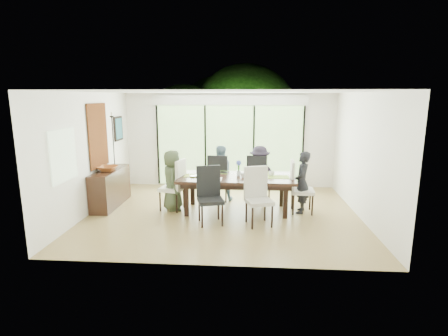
# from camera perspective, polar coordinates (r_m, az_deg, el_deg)

# --- Properties ---
(floor) EXTENTS (6.00, 5.00, 0.01)m
(floor) POSITION_cam_1_polar(r_m,az_deg,el_deg) (7.99, -0.13, -7.44)
(floor) COLOR brown
(floor) RESTS_ON ground
(ceiling) EXTENTS (6.00, 5.00, 0.01)m
(ceiling) POSITION_cam_1_polar(r_m,az_deg,el_deg) (7.55, -0.14, 12.38)
(ceiling) COLOR white
(ceiling) RESTS_ON wall_back
(wall_back) EXTENTS (6.00, 0.02, 2.70)m
(wall_back) POSITION_cam_1_polar(r_m,az_deg,el_deg) (10.13, 0.91, 4.51)
(wall_back) COLOR white
(wall_back) RESTS_ON floor
(wall_front) EXTENTS (6.00, 0.02, 2.70)m
(wall_front) POSITION_cam_1_polar(r_m,az_deg,el_deg) (5.21, -2.15, -2.34)
(wall_front) COLOR silver
(wall_front) RESTS_ON floor
(wall_left) EXTENTS (0.02, 5.00, 2.70)m
(wall_left) POSITION_cam_1_polar(r_m,az_deg,el_deg) (8.42, -21.02, 2.28)
(wall_left) COLOR silver
(wall_left) RESTS_ON floor
(wall_right) EXTENTS (0.02, 5.00, 2.70)m
(wall_right) POSITION_cam_1_polar(r_m,az_deg,el_deg) (8.02, 21.86, 1.78)
(wall_right) COLOR beige
(wall_right) RESTS_ON floor
(glass_doors) EXTENTS (4.20, 0.02, 2.30)m
(glass_doors) POSITION_cam_1_polar(r_m,az_deg,el_deg) (10.11, 0.89, 3.64)
(glass_doors) COLOR #598C3F
(glass_doors) RESTS_ON wall_back
(blinds_header) EXTENTS (4.40, 0.06, 0.28)m
(blinds_header) POSITION_cam_1_polar(r_m,az_deg,el_deg) (10.01, 0.91, 11.03)
(blinds_header) COLOR white
(blinds_header) RESTS_ON wall_back
(mullion_a) EXTENTS (0.05, 0.04, 2.30)m
(mullion_a) POSITION_cam_1_polar(r_m,az_deg,el_deg) (10.43, -10.73, 3.68)
(mullion_a) COLOR black
(mullion_a) RESTS_ON wall_back
(mullion_b) EXTENTS (0.05, 0.04, 2.30)m
(mullion_b) POSITION_cam_1_polar(r_m,az_deg,el_deg) (10.17, -3.06, 3.67)
(mullion_b) COLOR black
(mullion_b) RESTS_ON wall_back
(mullion_c) EXTENTS (0.05, 0.04, 2.30)m
(mullion_c) POSITION_cam_1_polar(r_m,az_deg,el_deg) (10.09, 4.87, 3.58)
(mullion_c) COLOR black
(mullion_c) RESTS_ON wall_back
(mullion_d) EXTENTS (0.05, 0.04, 2.30)m
(mullion_d) POSITION_cam_1_polar(r_m,az_deg,el_deg) (10.21, 12.76, 3.43)
(mullion_d) COLOR black
(mullion_d) RESTS_ON wall_back
(side_window) EXTENTS (0.02, 0.90, 1.00)m
(side_window) POSITION_cam_1_polar(r_m,az_deg,el_deg) (7.33, -24.74, 1.88)
(side_window) COLOR #8CAD7F
(side_window) RESTS_ON wall_left
(deck) EXTENTS (6.00, 1.80, 0.10)m
(deck) POSITION_cam_1_polar(r_m,az_deg,el_deg) (11.26, 1.13, -2.01)
(deck) COLOR brown
(deck) RESTS_ON ground
(rail_top) EXTENTS (6.00, 0.08, 0.06)m
(rail_top) POSITION_cam_1_polar(r_m,az_deg,el_deg) (11.92, 1.34, 1.70)
(rail_top) COLOR brown
(rail_top) RESTS_ON deck
(foliage_left) EXTENTS (3.20, 3.20, 3.20)m
(foliage_left) POSITION_cam_1_polar(r_m,az_deg,el_deg) (13.00, -6.43, 6.42)
(foliage_left) COLOR #14380F
(foliage_left) RESTS_ON ground
(foliage_mid) EXTENTS (4.00, 4.00, 4.00)m
(foliage_mid) POSITION_cam_1_polar(r_m,az_deg,el_deg) (13.36, 3.43, 8.15)
(foliage_mid) COLOR #14380F
(foliage_mid) RESTS_ON ground
(foliage_right) EXTENTS (2.80, 2.80, 2.80)m
(foliage_right) POSITION_cam_1_polar(r_m,az_deg,el_deg) (12.71, 11.53, 5.32)
(foliage_right) COLOR #14380F
(foliage_right) RESTS_ON ground
(foliage_far) EXTENTS (3.60, 3.60, 3.60)m
(foliage_far) POSITION_cam_1_polar(r_m,az_deg,el_deg) (14.11, -0.64, 7.63)
(foliage_far) COLOR #14380F
(foliage_far) RESTS_ON ground
(table_top) EXTENTS (2.62, 1.20, 0.07)m
(table_top) POSITION_cam_1_polar(r_m,az_deg,el_deg) (7.95, 2.03, -1.61)
(table_top) COLOR black
(table_top) RESTS_ON floor
(table_apron) EXTENTS (2.40, 0.98, 0.11)m
(table_apron) POSITION_cam_1_polar(r_m,az_deg,el_deg) (7.98, 2.02, -2.29)
(table_apron) COLOR black
(table_apron) RESTS_ON floor
(table_leg_fl) EXTENTS (0.10, 0.10, 0.75)m
(table_leg_fl) POSITION_cam_1_polar(r_m,az_deg,el_deg) (7.76, -6.14, -5.14)
(table_leg_fl) COLOR black
(table_leg_fl) RESTS_ON floor
(table_leg_fr) EXTENTS (0.10, 0.10, 0.75)m
(table_leg_fr) POSITION_cam_1_polar(r_m,az_deg,el_deg) (7.68, 10.00, -5.42)
(table_leg_fr) COLOR black
(table_leg_fr) RESTS_ON floor
(table_leg_bl) EXTENTS (0.10, 0.10, 0.75)m
(table_leg_bl) POSITION_cam_1_polar(r_m,az_deg,el_deg) (8.57, -5.13, -3.49)
(table_leg_bl) COLOR black
(table_leg_bl) RESTS_ON floor
(table_leg_br) EXTENTS (0.10, 0.10, 0.75)m
(table_leg_br) POSITION_cam_1_polar(r_m,az_deg,el_deg) (8.51, 9.42, -3.72)
(table_leg_br) COLOR black
(table_leg_br) RESTS_ON floor
(chair_left_end) EXTENTS (0.60, 0.60, 1.20)m
(chair_left_end) POSITION_cam_1_polar(r_m,az_deg,el_deg) (8.19, -8.55, -2.68)
(chair_left_end) COLOR white
(chair_left_end) RESTS_ON floor
(chair_right_end) EXTENTS (0.52, 0.52, 1.20)m
(chair_right_end) POSITION_cam_1_polar(r_m,az_deg,el_deg) (8.09, 12.71, -3.02)
(chair_right_end) COLOR silver
(chair_right_end) RESTS_ON floor
(chair_far_left) EXTENTS (0.57, 0.57, 1.20)m
(chair_far_left) POSITION_cam_1_polar(r_m,az_deg,el_deg) (8.85, -0.70, -1.47)
(chair_far_left) COLOR black
(chair_far_left) RESTS_ON floor
(chair_far_right) EXTENTS (0.64, 0.64, 1.20)m
(chair_far_right) POSITION_cam_1_polar(r_m,az_deg,el_deg) (8.82, 5.79, -1.57)
(chair_far_right) COLOR black
(chair_far_right) RESTS_ON floor
(chair_near_left) EXTENTS (0.62, 0.62, 1.20)m
(chair_near_left) POSITION_cam_1_polar(r_m,az_deg,el_deg) (7.20, -2.23, -4.56)
(chair_near_left) COLOR black
(chair_near_left) RESTS_ON floor
(chair_near_right) EXTENTS (0.63, 0.63, 1.20)m
(chair_near_right) POSITION_cam_1_polar(r_m,az_deg,el_deg) (7.16, 5.78, -4.70)
(chair_near_right) COLOR beige
(chair_near_right) RESTS_ON floor
(person_left_end) EXTENTS (0.56, 0.74, 1.41)m
(person_left_end) POSITION_cam_1_polar(r_m,az_deg,el_deg) (8.16, -8.43, -1.98)
(person_left_end) COLOR #3E4A31
(person_left_end) RESTS_ON floor
(person_right_end) EXTENTS (0.53, 0.72, 1.41)m
(person_right_end) POSITION_cam_1_polar(r_m,az_deg,el_deg) (8.06, 12.60, -2.31)
(person_right_end) COLOR black
(person_right_end) RESTS_ON floor
(person_far_left) EXTENTS (0.73, 0.55, 1.41)m
(person_far_left) POSITION_cam_1_polar(r_m,az_deg,el_deg) (8.81, -0.71, -0.84)
(person_far_left) COLOR #7697AB
(person_far_left) RESTS_ON floor
(person_far_right) EXTENTS (0.71, 0.50, 1.41)m
(person_far_right) POSITION_cam_1_polar(r_m,az_deg,el_deg) (8.78, 5.81, -0.94)
(person_far_right) COLOR black
(person_far_right) RESTS_ON floor
(placemat_left) EXTENTS (0.48, 0.35, 0.01)m
(placemat_left) POSITION_cam_1_polar(r_m,az_deg,el_deg) (8.03, -4.76, -1.24)
(placemat_left) COLOR #90A139
(placemat_left) RESTS_ON table_top
(placemat_right) EXTENTS (0.48, 0.35, 0.01)m
(placemat_right) POSITION_cam_1_polar(r_m,az_deg,el_deg) (7.97, 8.87, -1.45)
(placemat_right) COLOR #8FB23F
(placemat_right) RESTS_ON table_top
(placemat_far_l) EXTENTS (0.48, 0.35, 0.01)m
(placemat_far_l) POSITION_cam_1_polar(r_m,az_deg,el_deg) (8.36, -0.96, -0.69)
(placemat_far_l) COLOR #7CAC3D
(placemat_far_l) RESTS_ON table_top
(placemat_far_r) EXTENTS (0.48, 0.35, 0.01)m
(placemat_far_r) POSITION_cam_1_polar(r_m,az_deg,el_deg) (8.34, 5.91, -0.79)
(placemat_far_r) COLOR #99BB43
(placemat_far_r) RESTS_ON table_top
(placemat_paper) EXTENTS (0.48, 0.35, 0.01)m
(placemat_paper) POSITION_cam_1_polar(r_m,az_deg,el_deg) (7.69, -2.15, -1.79)
(placemat_paper) COLOR white
(placemat_paper) RESTS_ON table_top
(tablet_far_l) EXTENTS (0.28, 0.20, 0.01)m
(tablet_far_l) POSITION_cam_1_polar(r_m,az_deg,el_deg) (8.30, -0.30, -0.71)
(tablet_far_l) COLOR black
(tablet_far_l) RESTS_ON table_top
(tablet_far_r) EXTENTS (0.26, 0.19, 0.01)m
(tablet_far_r) POSITION_cam_1_polar(r_m,az_deg,el_deg) (8.28, 5.57, -0.80)
(tablet_far_r) COLOR black
(tablet_far_r) RESTS_ON table_top
(papers) EXTENTS (0.33, 0.24, 0.00)m
(papers) POSITION_cam_1_polar(r_m,az_deg,el_deg) (7.91, 7.09, -1.51)
(papers) COLOR white
(papers) RESTS_ON table_top
(platter_base) EXTENTS (0.28, 0.28, 0.03)m
(platter_base) POSITION_cam_1_polar(r_m,az_deg,el_deg) (7.69, -2.15, -1.67)
(platter_base) COLOR white
(platter_base) RESTS_ON table_top
(platter_snacks) EXTENTS (0.22, 0.22, 0.02)m
(platter_snacks) POSITION_cam_1_polar(r_m,az_deg,el_deg) (7.69, -2.15, -1.53)
(platter_snacks) COLOR orange
(platter_snacks) RESTS_ON table_top
(vase) EXTENTS (0.09, 0.09, 0.13)m
(vase) POSITION_cam_1_polar(r_m,az_deg,el_deg) (7.98, 2.40, -0.84)
(vase) COLOR silver
(vase) RESTS_ON table_top
(hyacinth_stems) EXTENTS (0.04, 0.04, 0.17)m
(hyacinth_stems) POSITION_cam_1_polar(r_m,az_deg,el_deg) (7.95, 2.41, 0.08)
(hyacinth_stems) COLOR #337226
(hyacinth_stems) RESTS_ON table_top
(hyacinth_blooms) EXTENTS (0.12, 0.12, 0.12)m
(hyacinth_blooms) POSITION_cam_1_polar(r_m,az_deg,el_deg) (7.93, 2.42, 0.85)
(hyacinth_blooms) COLOR #5160CB
(hyacinth_blooms) RESTS_ON table_top
(laptop) EXTENTS (0.43, 0.39, 0.03)m
(laptop) POSITION_cam_1_polar(r_m,az_deg,el_deg) (7.92, -4.16, -1.34)
(laptop) COLOR silver
(laptop) RESTS_ON table_top
(cup_a) EXTENTS (0.19, 0.19, 0.10)m
(cup_a) POSITION_cam_1_polar(r_m,az_deg,el_deg) (8.14, -2.87, -0.70)
(cup_a) COLOR white
(cup_a) RESTS_ON table_top
(cup_b) EXTENTS (0.15, 0.15, 0.10)m
(cup_b) POSITION_cam_1_polar(r_m,az_deg,el_deg) (7.83, 3.10, -1.20)
(cup_b) COLOR white
(cup_b) RESTS_ON table_top
(cup_c) EXTENTS (0.19, 0.19, 0.10)m
(cup_c) POSITION_cam_1_polar(r_m,az_deg,el_deg) (8.05, 7.76, -0.93)
(cup_c) COLOR white
(cup_c) RESTS_ON table_top
(book) EXTENTS (0.21, 0.26, 0.02)m
(book) POSITION_cam_1_polar(r_m,az_deg,el_deg) (7.99, 3.83, -1.25)
(book) COLOR white
(book) RESTS_ON table_top
(sideboard) EXTENTS (0.44, 1.57, 0.88)m
(sideboard) POSITION_cam_1_polar(r_m,az_deg,el_deg) (8.87, -18.03, -3.08)
(sideboard) COLOR black
(sideboard) RESTS_ON floor
(bowl) EXTENTS (0.47, 0.47, 0.11)m
(bowl) POSITION_cam_1_polar(r_m,az_deg,el_deg) (8.67, -18.48, -0.07)
(bowl) COLOR brown
(bowl) RESTS_ON sideboard
(candlestick_base) EXTENTS (0.10, 0.10, 0.04)m
(candlestick_base) POSITION_cam_1_polar(r_m,az_deg,el_deg) (9.09, -17.40, 0.28)
(candlestick_base) COLOR black
(candlestick_base) RESTS_ON sideboard
(candlestick_shaft) EXTENTS (0.02, 0.02, 1.22)m
(candlestick_shaft) POSITION_cam_1_polar(r_m,az_deg,el_deg) (8.99, -17.63, 4.13)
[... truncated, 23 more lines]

